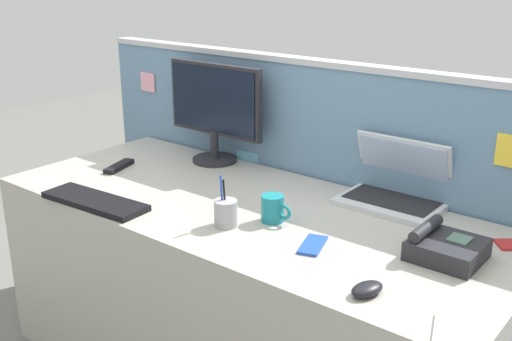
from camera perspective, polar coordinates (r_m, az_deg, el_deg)
name	(u,v)px	position (r m, az deg, el deg)	size (l,w,h in m)	color
desk	(248,296)	(2.35, -0.77, -11.58)	(1.93, 0.79, 0.73)	#ADA89E
cubicle_divider	(314,204)	(2.57, 5.40, -3.08)	(2.31, 0.08, 1.20)	#6084A3
desktop_monitor	(215,106)	(2.62, -3.85, 5.95)	(0.49, 0.19, 0.42)	#232328
laptop	(396,187)	(2.26, 12.91, -1.55)	(0.36, 0.26, 0.24)	silver
desk_phone	(445,247)	(1.89, 17.16, -6.83)	(0.20, 0.19, 0.10)	#232328
keyboard_main	(95,201)	(2.28, -14.73, -2.78)	(0.42, 0.14, 0.02)	black
computer_mouse_right_hand	(367,289)	(1.66, 10.27, -10.77)	(0.06, 0.10, 0.03)	black
pen_cup	(226,213)	(2.02, -2.83, -3.94)	(0.08, 0.08, 0.18)	#99999E
cell_phone_blue_case	(313,245)	(1.90, 5.28, -6.89)	(0.06, 0.14, 0.01)	blue
cell_phone_white_slab	(447,332)	(1.55, 17.30, -14.12)	(0.06, 0.15, 0.01)	silver
tv_remote	(119,166)	(2.64, -12.60, 0.38)	(0.04, 0.17, 0.02)	black
coffee_mug	(273,209)	(2.05, 1.59, -3.56)	(0.11, 0.08, 0.09)	#197A84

